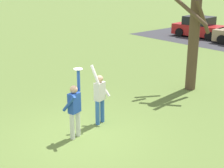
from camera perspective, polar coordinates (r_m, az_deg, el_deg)
ground_plane at (r=10.35m, az=-5.09°, el=-8.80°), size 120.00×120.00×0.00m
person_catcher at (r=9.88m, az=-6.43°, el=-3.95°), size 0.49×0.58×2.08m
person_defender at (r=10.78m, az=-2.11°, el=-1.93°), size 0.53×0.62×2.04m
frisbee_disc at (r=9.69m, az=-5.78°, el=2.56°), size 0.27×0.27×0.02m
parked_car_red at (r=27.30m, az=14.73°, el=9.28°), size 4.27×2.38×1.59m
bare_tree_tall at (r=14.16m, az=13.80°, el=9.94°), size 1.93×1.93×6.00m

